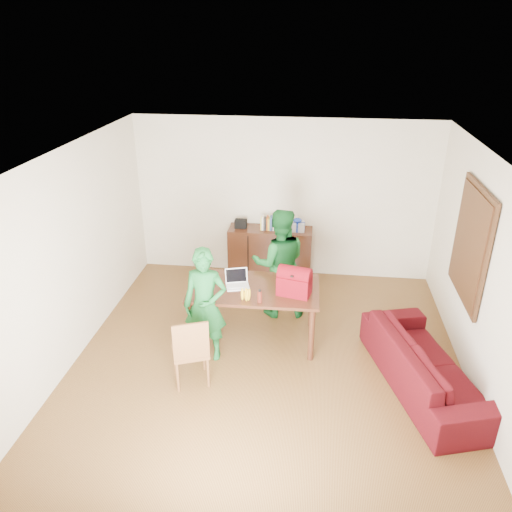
# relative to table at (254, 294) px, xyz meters

# --- Properties ---
(room) EXTENTS (5.20, 5.70, 2.90)m
(room) POSITION_rel_table_xyz_m (0.24, -0.48, 0.60)
(room) COLOR #4A2A12
(room) RESTS_ON ground
(table) EXTENTS (1.75, 1.01, 0.81)m
(table) POSITION_rel_table_xyz_m (0.00, 0.00, 0.00)
(table) COLOR black
(table) RESTS_ON ground
(chair) EXTENTS (0.54, 0.53, 0.93)m
(chair) POSITION_rel_table_xyz_m (-0.65, -1.01, -0.44)
(chair) COLOR brown
(chair) RESTS_ON ground
(person_near) EXTENTS (0.57, 0.37, 1.54)m
(person_near) POSITION_rel_table_xyz_m (-0.57, -0.47, 0.06)
(person_near) COLOR #156027
(person_near) RESTS_ON ground
(person_far) EXTENTS (0.90, 0.75, 1.67)m
(person_far) POSITION_rel_table_xyz_m (0.28, 0.74, 0.13)
(person_far) COLOR #12511E
(person_far) RESTS_ON ground
(laptop) EXTENTS (0.35, 0.29, 0.21)m
(laptop) POSITION_rel_table_xyz_m (-0.22, -0.02, 0.15)
(laptop) COLOR white
(laptop) RESTS_ON table
(bananas) EXTENTS (0.18, 0.12, 0.06)m
(bananas) POSITION_rel_table_xyz_m (-0.06, -0.35, 0.14)
(bananas) COLOR gold
(bananas) RESTS_ON table
(bottle) EXTENTS (0.08, 0.08, 0.18)m
(bottle) POSITION_rel_table_xyz_m (0.12, -0.38, 0.19)
(bottle) COLOR #551C13
(bottle) RESTS_ON table
(red_bag) EXTENTS (0.47, 0.34, 0.31)m
(red_bag) POSITION_rel_table_xyz_m (0.54, -0.12, 0.26)
(red_bag) COLOR maroon
(red_bag) RESTS_ON table
(sofa) EXTENTS (1.43, 2.31, 0.63)m
(sofa) POSITION_rel_table_xyz_m (2.18, -0.75, -0.39)
(sofa) COLOR #3E0B08
(sofa) RESTS_ON ground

